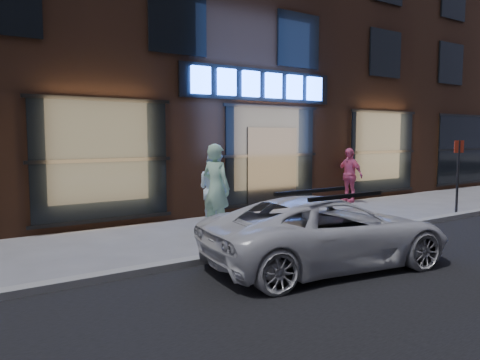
% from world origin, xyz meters
% --- Properties ---
extents(ground, '(90.00, 90.00, 0.00)m').
position_xyz_m(ground, '(0.00, 0.00, 0.00)').
color(ground, slate).
rests_on(ground, ground).
extents(curb, '(60.00, 0.25, 0.12)m').
position_xyz_m(curb, '(0.00, 0.00, 0.06)').
color(curb, gray).
rests_on(curb, ground).
extents(storefront_building, '(30.20, 8.28, 10.30)m').
position_xyz_m(storefront_building, '(-0.00, 7.99, 5.15)').
color(storefront_building, '#54301E').
rests_on(storefront_building, ground).
extents(man_bowtie, '(0.68, 0.84, 1.99)m').
position_xyz_m(man_bowtie, '(-3.05, 2.10, 1.00)').
color(man_bowtie, '#B2EAC9').
rests_on(man_bowtie, ground).
extents(man_cap, '(0.86, 1.00, 1.78)m').
position_xyz_m(man_cap, '(-2.70, 2.76, 0.89)').
color(man_cap, white).
rests_on(man_cap, ground).
extents(passerby, '(0.50, 1.07, 1.77)m').
position_xyz_m(passerby, '(3.02, 3.70, 0.89)').
color(passerby, pink).
rests_on(passerby, ground).
extents(white_suv, '(4.47, 2.57, 1.17)m').
position_xyz_m(white_suv, '(-3.02, -1.34, 0.59)').
color(white_suv, silver).
rests_on(white_suv, ground).
extents(sign_post, '(0.33, 0.09, 2.06)m').
position_xyz_m(sign_post, '(3.37, 0.17, 1.25)').
color(sign_post, '#262628').
rests_on(sign_post, ground).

